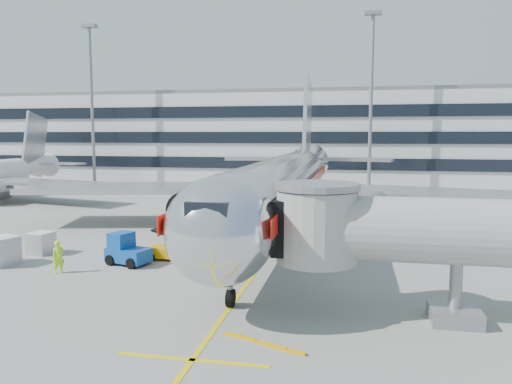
% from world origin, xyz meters
% --- Properties ---
extents(ground, '(180.00, 180.00, 0.00)m').
position_xyz_m(ground, '(0.00, 0.00, 0.00)').
color(ground, gray).
rests_on(ground, ground).
extents(lead_in_line, '(0.25, 70.00, 0.01)m').
position_xyz_m(lead_in_line, '(0.00, 10.00, 0.01)').
color(lead_in_line, yellow).
rests_on(lead_in_line, ground).
extents(stop_bar, '(6.00, 0.25, 0.01)m').
position_xyz_m(stop_bar, '(0.00, -14.00, 0.01)').
color(stop_bar, yellow).
rests_on(stop_bar, ground).
extents(main_jet, '(50.95, 48.70, 16.06)m').
position_xyz_m(main_jet, '(0.00, 11.72, 4.23)').
color(main_jet, silver).
rests_on(main_jet, ground).
extents(jet_bridge, '(17.80, 4.50, 7.00)m').
position_xyz_m(jet_bridge, '(12.18, -8.00, 3.87)').
color(jet_bridge, silver).
rests_on(jet_bridge, ground).
extents(terminal, '(150.00, 24.25, 15.60)m').
position_xyz_m(terminal, '(0.00, 57.95, 7.80)').
color(terminal, silver).
rests_on(terminal, ground).
extents(light_mast_west, '(2.40, 1.20, 25.45)m').
position_xyz_m(light_mast_west, '(-35.00, 42.00, 14.88)').
color(light_mast_west, gray).
rests_on(light_mast_west, ground).
extents(light_mast_centre, '(2.40, 1.20, 25.45)m').
position_xyz_m(light_mast_centre, '(8.00, 42.00, 14.88)').
color(light_mast_centre, gray).
rests_on(light_mast_centre, ground).
extents(belt_loader, '(4.46, 1.76, 2.12)m').
position_xyz_m(belt_loader, '(-5.89, 0.36, 0.60)').
color(belt_loader, '#E0A209').
rests_on(belt_loader, ground).
extents(baggage_tug, '(3.13, 2.44, 2.09)m').
position_xyz_m(baggage_tug, '(-8.73, -1.37, 0.91)').
color(baggage_tug, '#0D4393').
rests_on(baggage_tug, ground).
extents(cargo_container_right, '(1.66, 1.66, 1.57)m').
position_xyz_m(cargo_container_right, '(-15.96, 0.07, 0.79)').
color(cargo_container_right, '#B5B8BD').
rests_on(cargo_container_right, ground).
extents(cargo_container_front, '(2.22, 2.22, 1.86)m').
position_xyz_m(cargo_container_front, '(-16.65, -3.12, 0.94)').
color(cargo_container_front, '#B5B8BD').
rests_on(cargo_container_front, ground).
extents(ramp_worker, '(0.86, 0.86, 2.01)m').
position_xyz_m(ramp_worker, '(-11.87, -4.15, 1.01)').
color(ramp_worker, '#B8FC1A').
rests_on(ramp_worker, ground).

